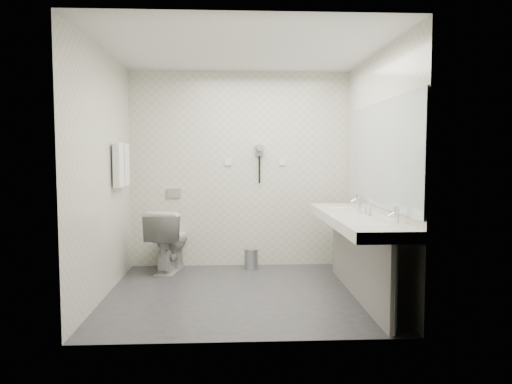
{
  "coord_description": "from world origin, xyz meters",
  "views": [
    {
      "loc": [
        -0.11,
        -4.93,
        1.45
      ],
      "look_at": [
        0.15,
        0.15,
        1.05
      ],
      "focal_mm": 33.9,
      "sensor_mm": 36.0,
      "label": 1
    }
  ],
  "objects": [
    {
      "name": "switch_plate_b",
      "position": [
        0.55,
        1.29,
        1.35
      ],
      "size": [
        0.09,
        0.02,
        0.09
      ],
      "primitive_type": "cube",
      "color": "silver",
      "rests_on": "wall_back"
    },
    {
      "name": "wall_left",
      "position": [
        -1.4,
        0.0,
        1.25
      ],
      "size": [
        0.0,
        2.6,
        2.6
      ],
      "primitive_type": "plane",
      "rotation": [
        1.57,
        0.0,
        1.57
      ],
      "color": "beige",
      "rests_on": "floor"
    },
    {
      "name": "wall_right",
      "position": [
        1.4,
        0.0,
        1.25
      ],
      "size": [
        0.0,
        2.6,
        2.6
      ],
      "primitive_type": "plane",
      "rotation": [
        1.57,
        0.0,
        -1.57
      ],
      "color": "beige",
      "rests_on": "floor"
    },
    {
      "name": "basin_far",
      "position": [
        1.12,
        0.45,
        0.83
      ],
      "size": [
        0.4,
        0.31,
        0.05
      ],
      "primitive_type": "ellipsoid",
      "color": "silver",
      "rests_on": "vanity_counter"
    },
    {
      "name": "glass_left",
      "position": [
        1.24,
        -0.01,
        0.91
      ],
      "size": [
        0.07,
        0.07,
        0.11
      ],
      "primitive_type": "cylinder",
      "rotation": [
        0.0,
        0.0,
        -0.17
      ],
      "color": "silver",
      "rests_on": "vanity_counter"
    },
    {
      "name": "vanity_post_near",
      "position": [
        1.18,
        -1.24,
        0.38
      ],
      "size": [
        0.06,
        0.06,
        0.75
      ],
      "primitive_type": "cylinder",
      "color": "silver",
      "rests_on": "floor"
    },
    {
      "name": "dryer_cord",
      "position": [
        0.25,
        1.26,
        1.25
      ],
      "size": [
        0.02,
        0.02,
        0.35
      ],
      "primitive_type": "cylinder",
      "color": "black",
      "rests_on": "dryer_cradle"
    },
    {
      "name": "soap_bottle_a",
      "position": [
        1.24,
        -0.15,
        0.9
      ],
      "size": [
        0.06,
        0.06,
        0.1
      ],
      "primitive_type": "imported",
      "rotation": [
        0.0,
        0.0,
        0.47
      ],
      "color": "beige",
      "rests_on": "vanity_counter"
    },
    {
      "name": "vanity_counter",
      "position": [
        1.12,
        -0.2,
        0.8
      ],
      "size": [
        0.55,
        2.2,
        0.1
      ],
      "primitive_type": "cube",
      "color": "silver",
      "rests_on": "floor"
    },
    {
      "name": "towel_near",
      "position": [
        -1.34,
        0.41,
        1.33
      ],
      "size": [
        0.07,
        0.24,
        0.48
      ],
      "primitive_type": "cube",
      "color": "white",
      "rests_on": "towel_rail"
    },
    {
      "name": "towel_rail",
      "position": [
        -1.35,
        0.55,
        1.55
      ],
      "size": [
        0.02,
        0.62,
        0.02
      ],
      "primitive_type": "cylinder",
      "rotation": [
        1.57,
        0.0,
        0.0
      ],
      "color": "silver",
      "rests_on": "wall_left"
    },
    {
      "name": "faucet_near",
      "position": [
        1.32,
        -0.85,
        0.92
      ],
      "size": [
        0.04,
        0.04,
        0.15
      ],
      "primitive_type": "cylinder",
      "color": "silver",
      "rests_on": "vanity_counter"
    },
    {
      "name": "wall_back",
      "position": [
        0.0,
        1.3,
        1.25
      ],
      "size": [
        2.8,
        0.0,
        2.8
      ],
      "primitive_type": "plane",
      "rotation": [
        1.57,
        0.0,
        0.0
      ],
      "color": "beige",
      "rests_on": "floor"
    },
    {
      "name": "dryer_barrel",
      "position": [
        0.25,
        1.2,
        1.53
      ],
      "size": [
        0.08,
        0.14,
        0.08
      ],
      "primitive_type": "cylinder",
      "rotation": [
        1.57,
        0.0,
        0.0
      ],
      "color": "gray",
      "rests_on": "dryer_cradle"
    },
    {
      "name": "floor",
      "position": [
        0.0,
        0.0,
        0.0
      ],
      "size": [
        2.8,
        2.8,
        0.0
      ],
      "primitive_type": "plane",
      "color": "#2F2E34",
      "rests_on": "ground"
    },
    {
      "name": "vanity_post_far",
      "position": [
        1.18,
        0.84,
        0.38
      ],
      "size": [
        0.06,
        0.06,
        0.75
      ],
      "primitive_type": "cylinder",
      "color": "silver",
      "rests_on": "floor"
    },
    {
      "name": "faucet_far",
      "position": [
        1.32,
        0.45,
        0.92
      ],
      "size": [
        0.04,
        0.04,
        0.15
      ],
      "primitive_type": "cylinder",
      "color": "silver",
      "rests_on": "vanity_counter"
    },
    {
      "name": "towel_far",
      "position": [
        -1.34,
        0.69,
        1.33
      ],
      "size": [
        0.07,
        0.24,
        0.48
      ],
      "primitive_type": "cube",
      "color": "white",
      "rests_on": "towel_rail"
    },
    {
      "name": "wall_front",
      "position": [
        0.0,
        -1.3,
        1.25
      ],
      "size": [
        2.8,
        0.0,
        2.8
      ],
      "primitive_type": "plane",
      "rotation": [
        -1.57,
        0.0,
        0.0
      ],
      "color": "beige",
      "rests_on": "floor"
    },
    {
      "name": "switch_plate_a",
      "position": [
        -0.15,
        1.29,
        1.35
      ],
      "size": [
        0.09,
        0.02,
        0.09
      ],
      "primitive_type": "cube",
      "color": "silver",
      "rests_on": "wall_back"
    },
    {
      "name": "basin_near",
      "position": [
        1.12,
        -0.85,
        0.83
      ],
      "size": [
        0.4,
        0.31,
        0.05
      ],
      "primitive_type": "ellipsoid",
      "color": "silver",
      "rests_on": "vanity_counter"
    },
    {
      "name": "soap_bottle_c",
      "position": [
        1.24,
        -0.29,
        0.91
      ],
      "size": [
        0.06,
        0.06,
        0.12
      ],
      "primitive_type": "imported",
      "rotation": [
        0.0,
        0.0,
        -0.35
      ],
      "color": "beige",
      "rests_on": "vanity_counter"
    },
    {
      "name": "pedal_bin",
      "position": [
        0.14,
        1.05,
        0.12
      ],
      "size": [
        0.22,
        0.22,
        0.25
      ],
      "primitive_type": "cylinder",
      "rotation": [
        0.0,
        0.0,
        0.26
      ],
      "color": "#B2B5BA",
      "rests_on": "floor"
    },
    {
      "name": "toilet",
      "position": [
        -0.89,
        1.03,
        0.38
      ],
      "size": [
        0.54,
        0.82,
        0.77
      ],
      "primitive_type": "imported",
      "rotation": [
        0.0,
        0.0,
        2.98
      ],
      "color": "silver",
      "rests_on": "floor"
    },
    {
      "name": "dryer_cradle",
      "position": [
        0.25,
        1.27,
        1.5
      ],
      "size": [
        0.1,
        0.04,
        0.14
      ],
      "primitive_type": "cube",
      "color": "gray",
      "rests_on": "wall_back"
    },
    {
      "name": "mirror",
      "position": [
        1.39,
        -0.2,
        1.45
      ],
      "size": [
        0.02,
        2.2,
        1.05
      ],
      "primitive_type": "cube",
      "color": "#B2BCC6",
      "rests_on": "wall_right"
    },
    {
      "name": "bin_lid",
      "position": [
        0.14,
        1.05,
        0.25
      ],
      "size": [
        0.18,
        0.18,
        0.02
      ],
      "primitive_type": "cylinder",
      "color": "#B2B5BA",
      "rests_on": "pedal_bin"
    },
    {
      "name": "flush_plate",
      "position": [
        -0.85,
        1.29,
        0.95
      ],
      "size": [
        0.18,
        0.02,
        0.12
      ],
      "primitive_type": "cube",
      "color": "#B2B5BA",
      "rests_on": "wall_back"
    },
    {
      "name": "vanity_panel",
      "position": [
        1.15,
        -0.2,
        0.38
      ],
      "size": [
        0.03,
        2.15,
        0.75
      ],
      "primitive_type": "cube",
      "color": "gray",
      "rests_on": "floor"
    },
    {
      "name": "ceiling",
      "position": [
        0.0,
        0.0,
        2.5
      ],
      "size": [
        2.8,
        2.8,
        0.0
      ],
      "primitive_type": "plane",
      "rotation": [
        3.14,
        0.0,
        0.0
      ],
      "color": "silver",
      "rests_on": "wall_back"
    }
  ]
}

